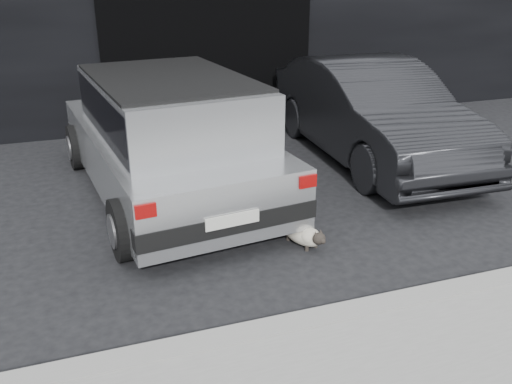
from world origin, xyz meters
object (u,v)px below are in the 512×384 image
object	(u,v)px
second_car	(371,111)
cat_white	(222,222)
silver_hatchback	(168,131)
cat_siamese	(305,235)

from	to	relation	value
second_car	cat_white	world-z (taller)	second_car
silver_hatchback	cat_white	world-z (taller)	silver_hatchback
second_car	cat_white	xyz separation A→B (m)	(-3.02, -1.98, -0.58)
cat_white	cat_siamese	bearing A→B (deg)	30.69
second_car	cat_siamese	world-z (taller)	second_car
second_car	cat_white	distance (m)	3.66
second_car	cat_siamese	size ratio (longest dim) A/B	6.33
silver_hatchback	cat_white	size ratio (longest dim) A/B	6.02
silver_hatchback	cat_siamese	distance (m)	2.39
silver_hatchback	second_car	bearing A→B (deg)	2.08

